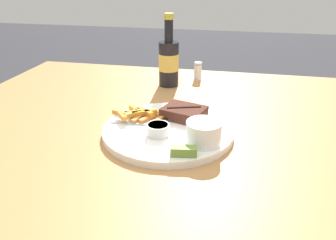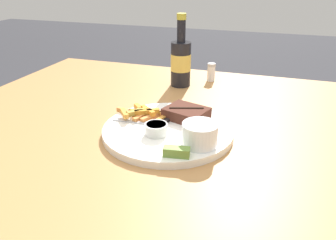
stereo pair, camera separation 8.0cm
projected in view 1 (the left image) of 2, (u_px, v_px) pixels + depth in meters
The scene contains 11 objects.
dining_table at pixel (168, 160), 0.85m from camera, with size 1.33×1.15×0.77m.
dinner_plate at pixel (168, 131), 0.82m from camera, with size 0.32×0.32×0.02m.
steak_portion at pixel (184, 113), 0.86m from camera, with size 0.12×0.11×0.03m.
fries_pile at pixel (140, 115), 0.86m from camera, with size 0.15×0.11×0.02m.
coleslaw_cup at pixel (204, 131), 0.73m from camera, with size 0.08×0.08×0.05m.
dipping_sauce_cup at pixel (158, 129), 0.77m from camera, with size 0.05×0.05×0.03m.
pickle_spear at pixel (184, 151), 0.69m from camera, with size 0.06×0.03×0.02m.
fork_utensil at pixel (134, 124), 0.82m from camera, with size 0.13×0.02×0.00m.
knife_utensil at pixel (167, 118), 0.85m from camera, with size 0.05×0.17×0.01m.
beer_bottle at pixel (169, 61), 1.12m from camera, with size 0.07×0.07×0.24m.
salt_shaker at pixel (198, 71), 1.20m from camera, with size 0.03×0.03×0.07m.
Camera 1 is at (0.15, -0.71, 1.15)m, focal length 35.00 mm.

